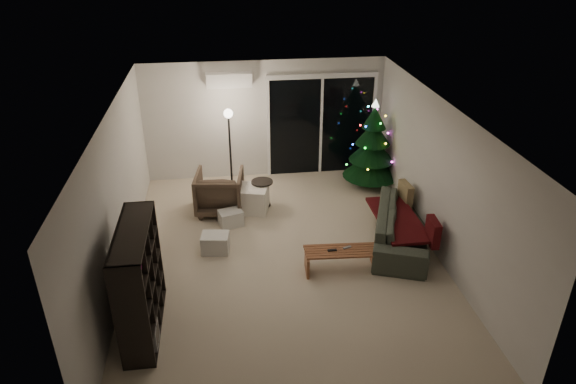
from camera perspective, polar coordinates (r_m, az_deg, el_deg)
The scene contains 18 objects.
room at distance 9.36m, azimuth 1.20°, elevation 3.26°, with size 6.50×7.51×2.60m.
bookshelf at distance 7.02m, azimuth -17.71°, elevation -9.56°, with size 0.39×1.53×1.53m, color black, non-canonical shape.
media_cabinet at distance 8.17m, azimuth -16.16°, elevation -7.17°, with size 0.42×1.12×0.70m, color black.
stereo at distance 7.94m, azimuth -16.55°, elevation -4.63°, with size 0.36×0.42×0.15m, color black.
armchair at distance 9.74m, azimuth -7.60°, elevation 0.02°, with size 0.86×0.89×0.81m, color #493C2D.
ottoman at distance 9.77m, azimuth -3.87°, elevation -0.76°, with size 0.54×0.54×0.48m, color silver.
cardboard_box_a at distance 8.66m, azimuth -8.07°, elevation -5.64°, with size 0.45×0.34×0.32m, color silver.
cardboard_box_b at distance 9.37m, azimuth -6.37°, elevation -2.89°, with size 0.41×0.31×0.29m, color silver.
side_table at distance 9.92m, azimuth -2.87°, elevation -0.15°, with size 0.42×0.42×0.52m, color black.
floor_lamp at distance 10.23m, azimuth -6.41°, elevation 4.26°, with size 0.27×0.27×1.71m, color black.
sofa at distance 8.95m, azimuth 12.58°, elevation -3.69°, with size 2.17×0.85×0.64m, color #4F594B.
sofa_throw at distance 8.85m, azimuth 12.06°, elevation -2.95°, with size 0.68×1.57×0.05m, color #430810.
cushion_a at distance 9.44m, azimuth 12.90°, elevation -0.23°, with size 0.13×0.42×0.42m, color #7B6C4E.
cushion_b at distance 8.40m, azimuth 15.80°, elevation -4.29°, with size 0.13×0.42×0.42m, color #430810.
coffee_table at distance 8.18m, azimuth 5.91°, elevation -7.49°, with size 1.15×0.40×0.36m, color #A35833, non-canonical shape.
remote_a at distance 8.04m, azimuth 4.93°, elevation -6.47°, with size 0.14×0.04×0.02m, color black.
remote_b at distance 8.13m, azimuth 6.59°, elevation -6.12°, with size 0.13×0.04×0.02m, color slate.
christmas_tree at distance 10.60m, azimuth 9.37°, elevation 5.34°, with size 1.15×1.15×1.86m, color black.
Camera 1 is at (-0.87, -6.96, 4.82)m, focal length 32.00 mm.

